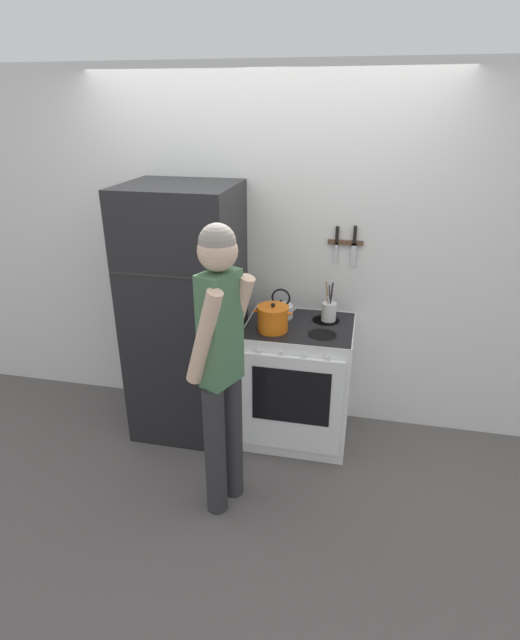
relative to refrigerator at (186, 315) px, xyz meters
name	(u,v)px	position (x,y,z in m)	size (l,w,h in m)	color
ground_plane	(265,406)	(0.51, 0.33, -0.91)	(14.00, 14.00, 0.00)	#5B5654
wall_back	(267,255)	(0.51, 0.36, 0.37)	(10.00, 0.06, 2.55)	silver
refrigerator	(186,315)	(0.00, 0.00, 0.00)	(0.74, 0.70, 1.82)	black
stove_range	(297,382)	(0.81, 0.00, -0.45)	(0.74, 0.65, 0.89)	white
dutch_oven_pot	(273,318)	(0.64, -0.09, 0.07)	(0.26, 0.21, 0.20)	orange
tea_kettle	(281,309)	(0.66, 0.15, 0.04)	(0.22, 0.17, 0.21)	silver
utensil_jar	(329,311)	(1.00, 0.16, 0.06)	(0.10, 0.10, 0.28)	silver
person	(221,359)	(0.48, -0.75, 0.09)	(0.37, 0.42, 1.75)	#2D2D30
wall_knife_strip	(346,241)	(1.07, 0.32, 0.51)	(0.24, 0.03, 0.28)	brown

